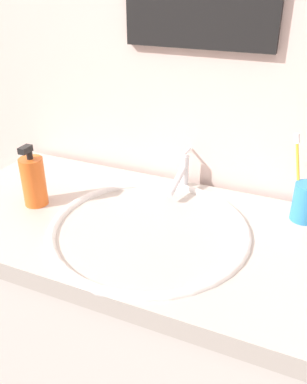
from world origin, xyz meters
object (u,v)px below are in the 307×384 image
at_px(toothbrush_cup, 306,202).
at_px(soap_dispenser, 34,181).
at_px(toothbrush_yellow, 298,170).
at_px(faucet, 182,174).

relative_size(toothbrush_cup, soap_dispenser, 0.58).
height_order(toothbrush_cup, soap_dispenser, soap_dispenser).
distance_m(toothbrush_yellow, soap_dispenser, 0.68).
xyz_separation_m(toothbrush_cup, toothbrush_yellow, (-0.03, 0.02, 0.07)).
bearing_deg(toothbrush_yellow, soap_dispenser, -160.70).
distance_m(faucet, soap_dispenser, 0.40).
xyz_separation_m(toothbrush_cup, soap_dispenser, (-0.67, -0.20, 0.02)).
bearing_deg(faucet, soap_dispenser, -144.71).
xyz_separation_m(faucet, toothbrush_cup, (0.34, -0.03, 0.00)).
bearing_deg(toothbrush_yellow, toothbrush_cup, -30.89).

